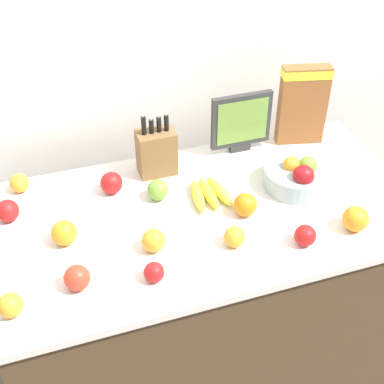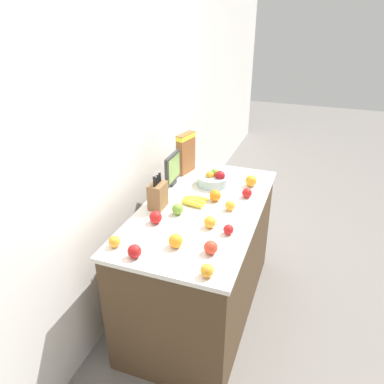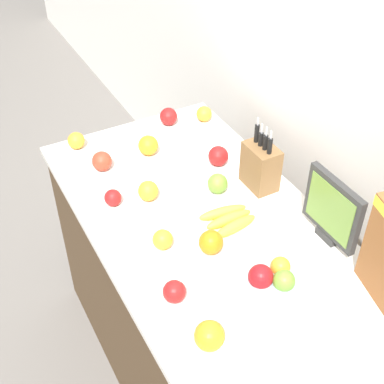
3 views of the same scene
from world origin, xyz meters
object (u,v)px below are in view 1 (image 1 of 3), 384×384
(banana_bunch, at_px, (209,194))
(orange_mid_left, at_px, (64,233))
(knife_block, at_px, (156,152))
(orange_front_center, at_px, (10,305))
(orange_front_left, at_px, (153,240))
(cereal_box, at_px, (303,102))
(apple_middle, at_px, (158,190))
(orange_back_center, at_px, (234,237))
(apple_by_knife_block, at_px, (111,183))
(fruit_bowl, at_px, (298,176))
(orange_front_right, at_px, (245,205))
(apple_front, at_px, (154,272))
(orange_mid_right, at_px, (356,219))
(small_monitor, at_px, (241,122))
(orange_by_cereal, at_px, (19,183))
(apple_rightmost, at_px, (305,235))
(apple_near_bananas, at_px, (8,211))
(apple_leftmost, at_px, (77,278))

(banana_bunch, bearing_deg, orange_mid_left, -172.29)
(knife_block, bearing_deg, orange_front_center, -137.06)
(orange_front_left, bearing_deg, cereal_box, 30.57)
(cereal_box, bearing_deg, apple_middle, -150.48)
(orange_back_center, bearing_deg, banana_bunch, 88.75)
(apple_by_knife_block, relative_size, orange_mid_left, 0.97)
(fruit_bowl, height_order, orange_front_right, fruit_bowl)
(apple_front, distance_m, orange_mid_right, 0.70)
(small_monitor, distance_m, cereal_box, 0.27)
(cereal_box, relative_size, orange_back_center, 4.71)
(banana_bunch, distance_m, orange_by_cereal, 0.70)
(orange_front_right, bearing_deg, orange_mid_right, -30.61)
(cereal_box, relative_size, orange_front_left, 4.27)
(orange_mid_left, bearing_deg, banana_bunch, 7.71)
(small_monitor, relative_size, apple_rightmost, 3.48)
(small_monitor, height_order, apple_front, small_monitor)
(apple_rightmost, distance_m, apple_near_bananas, 1.01)
(banana_bunch, relative_size, orange_front_center, 2.57)
(knife_block, distance_m, apple_middle, 0.18)
(knife_block, xyz_separation_m, fruit_bowl, (0.47, -0.26, -0.05))
(small_monitor, distance_m, apple_by_knife_block, 0.57)
(cereal_box, height_order, fruit_bowl, cereal_box)
(small_monitor, distance_m, apple_leftmost, 0.93)
(apple_front, distance_m, apple_middle, 0.40)
(orange_by_cereal, distance_m, orange_front_left, 0.60)
(knife_block, relative_size, apple_rightmost, 3.89)
(knife_block, distance_m, orange_by_cereal, 0.52)
(orange_front_left, bearing_deg, orange_front_center, -164.40)
(orange_mid_right, bearing_deg, fruit_bowl, 104.66)
(banana_bunch, distance_m, apple_near_bananas, 0.70)
(banana_bunch, bearing_deg, knife_block, 121.30)
(orange_front_left, distance_m, orange_mid_right, 0.68)
(knife_block, relative_size, apple_by_knife_block, 3.43)
(orange_mid_right, bearing_deg, orange_front_left, 169.86)
(orange_front_right, relative_size, orange_by_cereal, 1.17)
(apple_front, xyz_separation_m, orange_back_center, (0.29, 0.07, 0.00))
(apple_middle, distance_m, orange_mid_left, 0.38)
(orange_mid_left, bearing_deg, apple_leftmost, -87.46)
(apple_by_knife_block, relative_size, apple_near_bananas, 1.04)
(fruit_bowl, distance_m, apple_front, 0.69)
(knife_block, xyz_separation_m, orange_by_cereal, (-0.51, 0.04, -0.06))
(orange_front_center, bearing_deg, apple_leftmost, 11.86)
(orange_front_center, relative_size, orange_mid_left, 0.86)
(small_monitor, height_order, orange_by_cereal, small_monitor)
(apple_middle, bearing_deg, cereal_box, 16.10)
(orange_by_cereal, bearing_deg, apple_front, -59.04)
(cereal_box, xyz_separation_m, orange_back_center, (-0.50, -0.51, -0.15))
(cereal_box, xyz_separation_m, apple_by_knife_block, (-0.82, -0.10, -0.14))
(banana_bunch, distance_m, orange_front_right, 0.16)
(apple_middle, bearing_deg, apple_near_bananas, 174.49)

